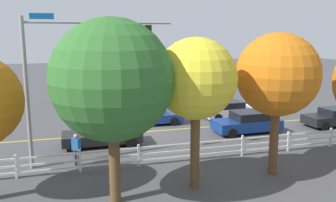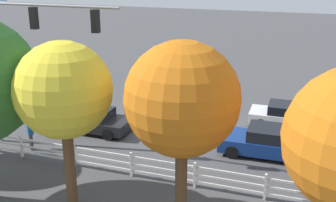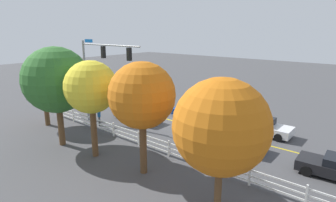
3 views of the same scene
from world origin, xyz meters
name	(u,v)px [view 3 (image 3 of 3)]	position (x,y,z in m)	size (l,w,h in m)	color
ground_plane	(174,121)	(0.00, 0.00, 0.00)	(120.00, 120.00, 0.00)	#444447
lane_center_stripe	(211,130)	(-4.00, 0.00, 0.00)	(28.00, 0.16, 0.01)	gold
signal_assembly	(99,66)	(4.41, 4.94, 5.30)	(7.30, 0.38, 7.57)	gray
car_0	(232,138)	(-6.98, 2.01, 0.70)	(4.54, 2.10, 1.44)	navy
car_1	(263,126)	(-7.70, -2.04, 0.66)	(4.53, 2.00, 1.37)	silver
car_2	(138,114)	(2.71, 2.12, 0.62)	(4.68, 2.03, 1.27)	black
car_3	(195,112)	(-1.06, -1.93, 0.64)	(4.71, 2.03, 1.32)	navy
pedestrian	(99,116)	(4.34, 5.29, 0.93)	(0.47, 0.45, 1.69)	#3F3F42
white_rail_fence	(153,143)	(-3.00, 6.17, 0.60)	(26.10, 0.10, 1.15)	white
tree_0	(56,80)	(2.99, 9.70, 4.90)	(4.72, 4.72, 7.28)	brown
tree_1	(221,127)	(-10.03, 9.36, 4.28)	(4.33, 4.33, 6.46)	brown
tree_2	(142,96)	(-4.68, 8.83, 4.75)	(3.85, 3.85, 6.71)	brown
tree_3	(43,81)	(8.09, 8.18, 4.06)	(3.67, 3.67, 5.92)	brown
tree_4	(91,88)	(-0.53, 9.30, 4.76)	(3.44, 3.44, 6.52)	brown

